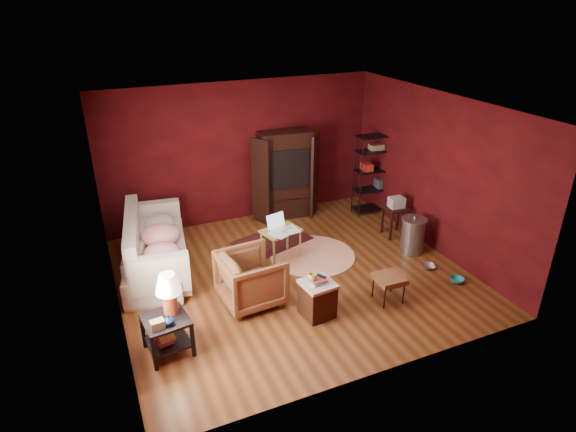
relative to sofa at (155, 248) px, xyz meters
name	(u,v)px	position (x,y,z in m)	size (l,w,h in m)	color
room	(291,198)	(2.01, -1.04, 0.97)	(5.54, 5.04, 2.84)	brown
sofa	(155,248)	(0.00, 0.00, 0.00)	(2.24, 0.65, 0.88)	#C0B3A6
armchair	(251,276)	(1.17, -1.46, 0.01)	(0.87, 0.81, 0.89)	black
pet_bowl_steel	(429,262)	(4.26, -1.76, -0.32)	(0.24, 0.06, 0.24)	silver
pet_bowl_turquoise	(458,276)	(4.42, -2.30, -0.33)	(0.22, 0.07, 0.22)	teal
vase	(169,320)	(-0.19, -2.24, 0.16)	(0.14, 0.14, 0.14)	#0C193F
mug	(313,276)	(1.84, -2.16, 0.24)	(0.13, 0.10, 0.13)	#D6BB69
side_table	(167,307)	(-0.16, -2.04, 0.22)	(0.62, 0.62, 1.10)	black
sofa_cushions	(154,247)	(-0.01, 0.00, 0.02)	(1.20, 2.34, 0.94)	#C0B3A6
hamper	(317,298)	(1.93, -2.16, -0.15)	(0.49, 0.49, 0.63)	#3F1C0E
footstool	(389,279)	(3.09, -2.26, -0.07)	(0.43, 0.43, 0.42)	black
rug_round	(312,255)	(2.64, -0.58, -0.43)	(1.76, 1.76, 0.01)	white
rug_oriental	(272,241)	(2.18, 0.21, -0.42)	(1.54, 1.25, 0.01)	#54161B
laptop_desk	(281,233)	(2.08, -0.43, 0.06)	(0.74, 0.63, 0.81)	#9F9D48
tv_armoire	(284,173)	(2.87, 1.23, 0.50)	(1.42, 0.83, 1.80)	black
wire_shelving	(375,171)	(4.66, 0.64, 0.49)	(0.84, 0.41, 1.68)	black
small_stand	(396,207)	(4.44, -0.48, 0.15)	(0.43, 0.43, 0.79)	black
trash_can	(413,235)	(4.35, -1.16, -0.10)	(0.52, 0.52, 0.71)	gray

